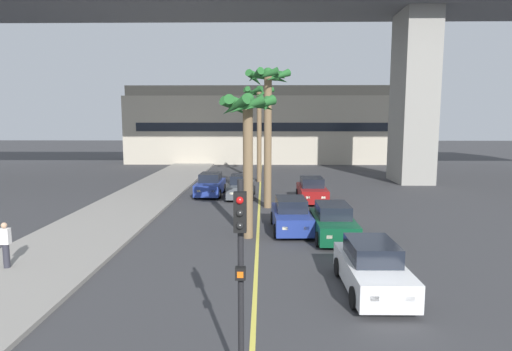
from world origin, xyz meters
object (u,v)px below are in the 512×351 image
Objects in this scene: car_queue_fifth at (210,185)px; car_queue_sixth at (372,268)px; car_queue_front at (291,216)px; car_queue_fourth at (241,187)px; pedestrian_near_crosswalk at (5,244)px; car_queue_second at (333,223)px; car_queue_third at (312,190)px; palm_tree_mid_median at (259,108)px; palm_tree_far_median at (248,126)px; palm_tree_near_median at (268,103)px; traffic_light_median_near at (241,257)px.

car_queue_sixth is (7.15, -17.00, 0.00)m from car_queue_fifth.
car_queue_front is 10.93m from car_queue_fifth.
pedestrian_near_crosswalk is (-7.50, -14.64, 0.28)m from car_queue_fourth.
car_queue_front is at bearing -71.89° from car_queue_fourth.
car_queue_second is 2.53× the size of pedestrian_near_crosswalk.
pedestrian_near_crosswalk is at bearing -108.74° from car_queue_fifth.
palm_tree_mid_median is at bearing 111.77° from car_queue_third.
palm_tree_far_median reaches higher than car_queue_sixth.
car_queue_fifth is 0.64× the size of palm_tree_far_median.
pedestrian_near_crosswalk reaches higher than car_queue_sixth.
car_queue_sixth is 24.63m from palm_tree_mid_median.
palm_tree_near_median is (-2.92, -2.06, 5.60)m from car_queue_third.
palm_tree_near_median is 15.52m from pedestrian_near_crosswalk.
car_queue_front is 17.37m from palm_tree_mid_median.
car_queue_fifth is at bearing 117.84° from car_queue_front.
car_queue_fifth is 22.31m from traffic_light_median_near.
palm_tree_mid_median is (-3.56, 8.92, 5.59)m from car_queue_third.
car_queue_sixth is (4.92, -16.12, 0.00)m from car_queue_fourth.
palm_tree_near_median is (-3.13, 12.72, 5.60)m from car_queue_sixth.
palm_tree_far_median is 4.00× the size of pedestrian_near_crosswalk.
car_queue_second is at bearing -37.55° from car_queue_front.
car_queue_fourth is 0.99× the size of car_queue_fifth.
car_queue_third is 0.98× the size of traffic_light_median_near.
car_queue_front is at bearing 81.75° from traffic_light_median_near.
car_queue_third is at bearing 79.62° from traffic_light_median_near.
car_queue_fifth is 0.51× the size of palm_tree_mid_median.
car_queue_second is 12.96m from pedestrian_near_crosswalk.
car_queue_fourth is at bearing 92.95° from traffic_light_median_near.
car_queue_front is 1.01× the size of car_queue_sixth.
traffic_light_median_near reaches higher than car_queue_sixth.
pedestrian_near_crosswalk is (-12.16, -4.49, 0.28)m from car_queue_second.
car_queue_fifth is at bearing 133.17° from palm_tree_near_median.
car_queue_front is 1.01× the size of car_queue_second.
car_queue_third is 6.64m from palm_tree_near_median.
palm_tree_far_median reaches higher than car_queue_front.
pedestrian_near_crosswalk is (-12.41, 1.48, 0.28)m from car_queue_sixth.
car_queue_fifth is 18.44m from car_queue_sixth.
palm_tree_far_median is at bearing -146.43° from car_queue_front.
car_queue_fourth is (-2.87, 8.78, 0.00)m from car_queue_front.
car_queue_second is at bearing -0.34° from palm_tree_far_median.
car_queue_sixth is 0.63× the size of palm_tree_far_median.
palm_tree_near_median reaches higher than pedestrian_near_crosswalk.
car_queue_fourth and car_queue_sixth have the same top height.
car_queue_front is 0.51× the size of palm_tree_mid_median.
traffic_light_median_near is 10.87m from pedestrian_near_crosswalk.
palm_tree_mid_median reaches higher than car_queue_fifth.
car_queue_fifth is at bearing 121.99° from car_queue_second.
car_queue_sixth is 0.50× the size of palm_tree_mid_median.
palm_tree_mid_median is at bearing 93.33° from palm_tree_near_median.
car_queue_sixth is (0.21, -14.78, 0.00)m from car_queue_third.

